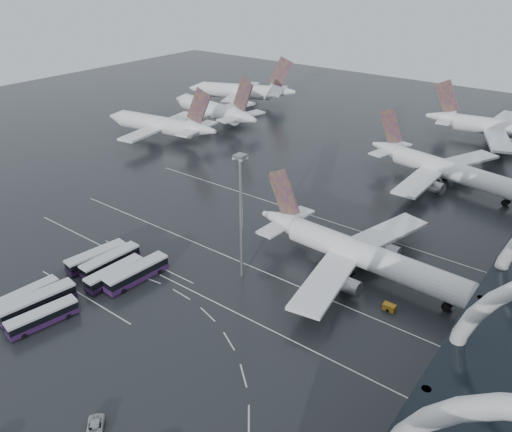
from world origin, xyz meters
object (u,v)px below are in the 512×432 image
Objects in this scene: bus_row_far_c at (43,317)px; airliner_main at (362,255)px; floodlight_mast at (241,203)px; gse_cart_belly_e at (391,267)px; bus_row_far_b at (37,302)px; jet_remote_mid at (214,111)px; van_curve_a at (95,429)px; gse_cart_belly_a at (389,307)px; jet_remote_west at (162,125)px; bus_row_near_b at (110,261)px; airliner_gate_c at (505,129)px; bus_row_near_d at (137,273)px; bus_row_near_a at (97,257)px; bus_row_far_a at (27,296)px; jet_remote_far at (243,91)px; gse_cart_belly_d at (420,278)px; bus_row_near_c at (115,274)px; airliner_gate_b at (446,170)px.

airliner_main is at bearing -27.13° from bus_row_far_c.
gse_cart_belly_e is at bearing 41.36° from floodlight_mast.
gse_cart_belly_e is at bearing -32.76° from bus_row_far_b.
van_curve_a is (82.54, -117.75, -4.88)m from jet_remote_mid.
gse_cart_belly_a is at bearing -34.95° from airliner_main.
bus_row_near_b is at bearing 120.63° from jet_remote_west.
airliner_gate_c is 140.77m from bus_row_near_d.
gse_cart_belly_a is at bearing -43.77° from bus_row_far_b.
bus_row_near_a is at bearing -150.60° from floodlight_mast.
floodlight_mast is (15.74, 14.31, 14.77)m from bus_row_near_d.
jet_remote_west reaches higher than bus_row_near_b.
bus_row_near_b is at bearing 96.11° from bus_row_near_d.
floodlight_mast is at bearing -35.54° from bus_row_far_a.
bus_row_near_a is at bearing -118.81° from airliner_gate_c.
bus_row_near_b is (-44.43, -136.19, -3.24)m from airliner_gate_c.
bus_row_near_d reaches higher than bus_row_near_a.
bus_row_near_d is 20.46m from bus_row_far_a.
bus_row_far_b is 32.46m from van_curve_a.
airliner_main reaches higher than bus_row_far_a.
jet_remote_far reaches higher than gse_cart_belly_d.
bus_row_near_a is at bearing 81.33° from bus_row_near_c.
airliner_gate_c is at bearing 91.58° from gse_cart_belly_e.
jet_remote_west reaches higher than bus_row_far_c.
airliner_main is 10.82× the size of van_curve_a.
gse_cart_belly_d is at bearing -50.61° from bus_row_near_a.
bus_row_near_b reaches higher than bus_row_far_c.
airliner_main is 138.86m from jet_remote_far.
floodlight_mast is at bearing -164.71° from gse_cart_belly_a.
bus_row_far_a is at bearing 117.25° from van_curve_a.
bus_row_near_b is at bearing 25.76° from bus_row_far_c.
gse_cart_belly_a is (106.01, -42.64, -4.70)m from jet_remote_west.
bus_row_far_a is 76.80m from gse_cart_belly_d.
airliner_gate_b reaches higher than bus_row_far_a.
airliner_gate_c is 4.42× the size of bus_row_near_c.
jet_remote_mid reaches higher than bus_row_near_d.
gse_cart_belly_a is (114.23, -99.11, -4.91)m from jet_remote_far.
bus_row_far_a is (48.11, -107.33, -3.95)m from jet_remote_mid.
floodlight_mast is (18.44, 33.53, 14.99)m from bus_row_far_c.
floodlight_mast reaches higher than airliner_gate_b.
jet_remote_west reaches higher than bus_row_near_d.
airliner_gate_c is 164.31m from van_curve_a.
jet_remote_mid is 122.82m from bus_row_far_c.
bus_row_near_d is 5.66× the size of gse_cart_belly_e.
bus_row_far_a is at bearing -116.61° from airliner_gate_c.
airliner_gate_b is at bearing 94.59° from airliner_main.
jet_remote_mid reaches higher than gse_cart_belly_a.
bus_row_near_d is 1.12× the size of bus_row_far_c.
bus_row_near_c is (-36.48, -88.60, -2.93)m from airliner_gate_b.
bus_row_far_a is at bearing -133.67° from gse_cart_belly_e.
bus_row_near_a is (47.30, -91.02, -3.80)m from jet_remote_mid.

